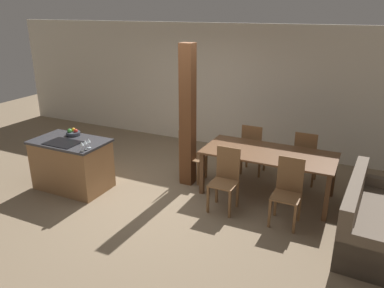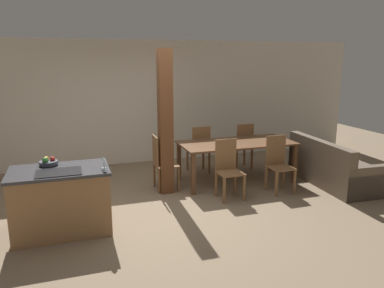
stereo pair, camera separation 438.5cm
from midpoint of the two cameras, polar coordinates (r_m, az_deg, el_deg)
ground_plane at (r=5.83m, az=14.30°, el=-7.65°), size 16.00×16.00×0.00m
wall_back at (r=8.09m, az=19.41°, el=9.72°), size 11.20×0.08×2.70m
kitchen_island at (r=5.72m, az=-0.26°, el=-2.59°), size 1.27×0.79×0.89m
fruit_bowl at (r=5.82m, az=-0.42°, el=2.89°), size 0.24×0.24×0.12m
wine_glass_near at (r=5.04m, az=3.91°, el=1.03°), size 0.07×0.07×0.16m
wine_glass_middle at (r=5.11m, az=4.25°, el=1.29°), size 0.07×0.07×0.16m
wine_glass_far at (r=5.18m, az=4.58°, el=1.55°), size 0.07×0.07×0.16m
dining_table at (r=6.32m, az=31.64°, el=-1.16°), size 2.14×0.99×0.77m
dining_chair_near_left at (r=5.66m, az=27.08°, el=-4.46°), size 0.40×0.40×0.98m
dining_chair_near_right at (r=5.80m, az=36.54°, el=-5.77°), size 0.40×0.40×0.98m
dining_chair_far_left at (r=7.00m, az=27.08°, el=0.00°), size 0.40×0.40×0.98m
dining_chair_far_right at (r=7.11m, az=34.75°, el=-1.15°), size 0.40×0.40×0.98m
dining_chair_head_end at (r=6.35m, az=18.43°, el=-0.69°), size 0.40×0.40×0.98m
couch at (r=6.28m, az=46.84°, el=-8.88°), size 1.00×1.92×0.85m
timber_post at (r=6.00m, az=19.37°, el=5.29°), size 0.22×0.22×2.47m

